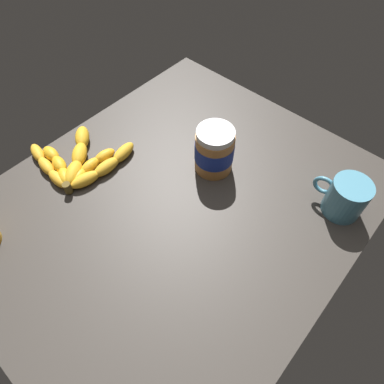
% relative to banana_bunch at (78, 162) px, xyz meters
% --- Properties ---
extents(ground_plane, '(0.95, 0.80, 0.05)m').
position_rel_banana_bunch_xyz_m(ground_plane, '(-0.09, 0.27, -0.04)').
color(ground_plane, '#38332D').
extents(banana_bunch, '(0.23, 0.23, 0.04)m').
position_rel_banana_bunch_xyz_m(banana_bunch, '(0.00, 0.00, 0.00)').
color(banana_bunch, gold).
rests_on(banana_bunch, ground_plane).
extents(peanut_butter_jar, '(0.10, 0.10, 0.13)m').
position_rel_banana_bunch_xyz_m(peanut_butter_jar, '(-0.24, 0.26, 0.05)').
color(peanut_butter_jar, '#B27238').
rests_on(peanut_butter_jar, ground_plane).
extents(coffee_mug, '(0.09, 0.13, 0.10)m').
position_rel_banana_bunch_xyz_m(coffee_mug, '(-0.34, 0.58, 0.03)').
color(coffee_mug, teal).
rests_on(coffee_mug, ground_plane).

